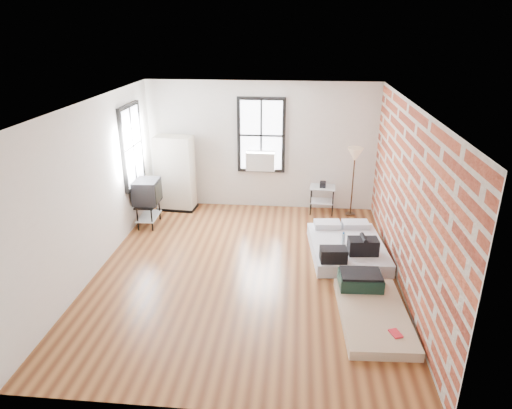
# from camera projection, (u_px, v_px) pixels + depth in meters

# --- Properties ---
(ground) EXTENTS (6.00, 6.00, 0.00)m
(ground) POSITION_uv_depth(u_px,v_px,m) (246.00, 271.00, 7.72)
(ground) COLOR #562C16
(ground) RESTS_ON ground
(room_shell) EXTENTS (5.02, 6.02, 2.80)m
(room_shell) POSITION_uv_depth(u_px,v_px,m) (262.00, 167.00, 7.39)
(room_shell) COLOR silver
(room_shell) RESTS_ON ground
(mattress_main) EXTENTS (1.42, 1.83, 0.56)m
(mattress_main) POSITION_uv_depth(u_px,v_px,m) (347.00, 247.00, 8.22)
(mattress_main) COLOR white
(mattress_main) RESTS_ON ground
(mattress_bare) EXTENTS (1.00, 1.79, 0.38)m
(mattress_bare) POSITION_uv_depth(u_px,v_px,m) (370.00, 306.00, 6.57)
(mattress_bare) COLOR tan
(mattress_bare) RESTS_ON ground
(wardrobe) EXTENTS (0.87, 0.54, 1.66)m
(wardrobe) POSITION_uv_depth(u_px,v_px,m) (175.00, 174.00, 10.03)
(wardrobe) COLOR black
(wardrobe) RESTS_ON ground
(side_table) EXTENTS (0.57, 0.47, 0.71)m
(side_table) POSITION_uv_depth(u_px,v_px,m) (322.00, 192.00, 9.93)
(side_table) COLOR black
(side_table) RESTS_ON ground
(floor_lamp) EXTENTS (0.32, 0.32, 1.50)m
(floor_lamp) POSITION_uv_depth(u_px,v_px,m) (355.00, 158.00, 9.52)
(floor_lamp) COLOR #311F10
(floor_lamp) RESTS_ON ground
(tv_stand) EXTENTS (0.51, 0.71, 0.98)m
(tv_stand) POSITION_uv_depth(u_px,v_px,m) (147.00, 193.00, 9.24)
(tv_stand) COLOR black
(tv_stand) RESTS_ON ground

